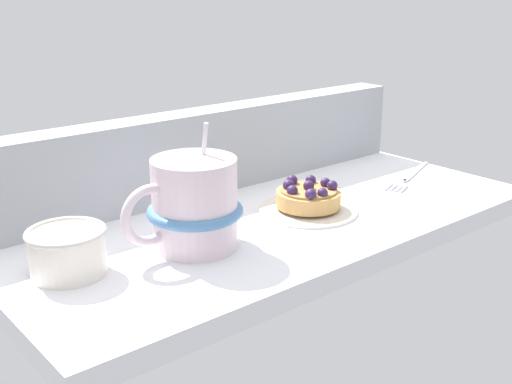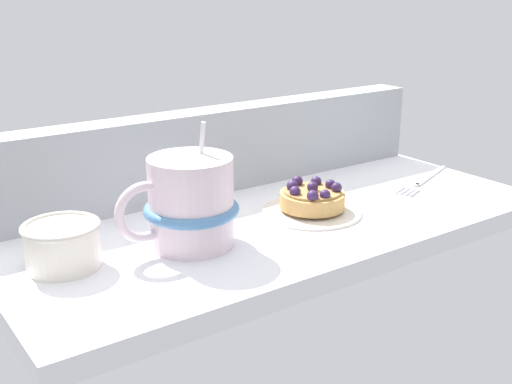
% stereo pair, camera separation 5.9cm
% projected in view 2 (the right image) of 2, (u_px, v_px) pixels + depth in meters
% --- Properties ---
extents(ground_plane, '(0.70, 0.32, 0.03)m').
position_uv_depth(ground_plane, '(276.00, 225.00, 0.81)').
color(ground_plane, white).
extents(window_rail_back, '(0.68, 0.05, 0.11)m').
position_uv_depth(window_rail_back, '(218.00, 149.00, 0.89)').
color(window_rail_back, '#9EA3A8').
rests_on(window_rail_back, ground_plane).
extents(dessert_plate, '(0.13, 0.13, 0.01)m').
position_uv_depth(dessert_plate, '(312.00, 210.00, 0.81)').
color(dessert_plate, silver).
rests_on(dessert_plate, ground_plane).
extents(raspberry_tart, '(0.08, 0.08, 0.03)m').
position_uv_depth(raspberry_tart, '(312.00, 197.00, 0.81)').
color(raspberry_tart, tan).
rests_on(raspberry_tart, dessert_plate).
extents(coffee_mug, '(0.14, 0.11, 0.14)m').
position_uv_depth(coffee_mug, '(189.00, 203.00, 0.70)').
color(coffee_mug, silver).
rests_on(coffee_mug, ground_plane).
extents(dessert_fork, '(0.16, 0.08, 0.01)m').
position_uv_depth(dessert_fork, '(424.00, 179.00, 0.94)').
color(dessert_fork, '#B7B7BC').
rests_on(dessert_fork, ground_plane).
extents(sugar_bowl, '(0.08, 0.08, 0.05)m').
position_uv_depth(sugar_bowl, '(62.00, 244.00, 0.65)').
color(sugar_bowl, silver).
rests_on(sugar_bowl, ground_plane).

